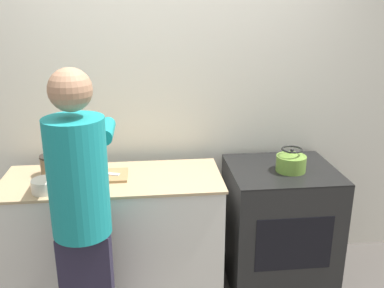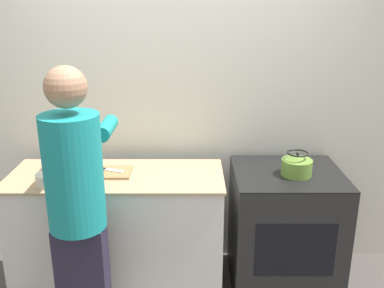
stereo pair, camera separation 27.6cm
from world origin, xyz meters
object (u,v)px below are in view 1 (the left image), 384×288
Objects in this scene: cutting_board at (98,176)px; bowl_prep at (45,186)px; oven at (279,224)px; person at (81,208)px; canister_jar at (51,165)px; knife at (103,173)px; kettle at (291,162)px.

bowl_prep is at bearing -146.96° from cutting_board.
person reaches higher than oven.
canister_jar is (-0.28, 0.60, 0.03)m from person.
oven is 2.28× the size of cutting_board.
knife reaches higher than oven.
canister_jar is (-0.35, 0.06, 0.05)m from knife.
person reaches higher than knife.
person is at bearing -94.17° from cutting_board.
person is 8.28× the size of kettle.
bowl_prep is at bearing -127.90° from knife.
person is 10.23× the size of bowl_prep.
kettle is 1.24× the size of bowl_prep.
cutting_board is at bearing 178.98° from kettle.
person reaches higher than bowl_prep.
canister_jar is at bearing 166.65° from cutting_board.
oven is 0.52m from kettle.
knife is 1.28× the size of bowl_prep.
kettle reaches higher than bowl_prep.
kettle is 1.65m from canister_jar.
person is 12.15× the size of canister_jar.
oven is 5.35× the size of bowl_prep.
cutting_board is 2.34× the size of bowl_prep.
kettle reaches higher than cutting_board.
oven is 6.36× the size of canister_jar.
knife is at bearing -179.62° from oven.
kettle is (1.29, -0.04, 0.05)m from knife.
canister_jar is at bearing 114.94° from person.
person reaches higher than canister_jar.
person is 7.98× the size of knife.
kettle is (0.04, -0.05, 0.52)m from oven.
canister_jar is (-0.02, 0.27, 0.03)m from bowl_prep.
canister_jar is at bearing 178.26° from oven.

